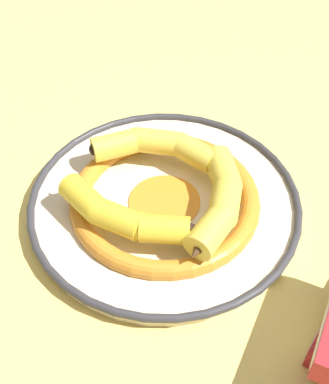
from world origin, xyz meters
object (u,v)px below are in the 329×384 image
banana_a (220,202)px  banana_b (159,146)px  decorative_bowl (164,202)px  banana_c (118,214)px

banana_a → banana_b: (0.13, -0.00, -0.00)m
decorative_bowl → banana_a: 0.09m
banana_a → banana_b: 0.13m
banana_b → banana_c: bearing=78.1°
decorative_bowl → banana_a: size_ratio=2.30×
decorative_bowl → banana_c: banana_c is taller
banana_a → banana_c: bearing=110.1°
banana_b → banana_c: same height
banana_a → decorative_bowl: bearing=76.0°
decorative_bowl → banana_b: size_ratio=2.35×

